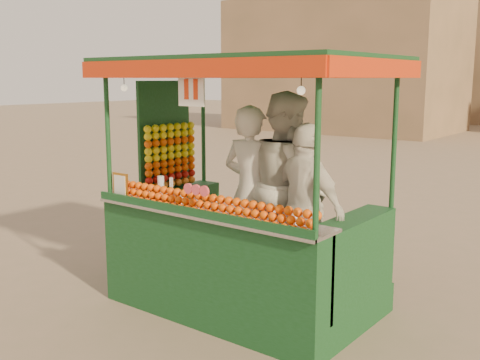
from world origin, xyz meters
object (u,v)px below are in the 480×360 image
Objects in this scene: vendor_left at (251,191)px; vendor_right at (306,208)px; juice_cart at (234,230)px; vendor_middle at (288,186)px.

vendor_left is 1.09× the size of vendor_right.
juice_cart is 1.57× the size of vendor_left.
vendor_middle is (0.37, 0.16, 0.07)m from vendor_left.
vendor_right is (0.74, 0.21, 0.30)m from juice_cart.
vendor_right is at bearing 15.86° from juice_cart.
vendor_middle is (0.37, 0.45, 0.44)m from juice_cart.
vendor_right is at bearing -165.35° from vendor_middle.
juice_cart reaches higher than vendor_right.
vendor_middle is at bearing 50.25° from juice_cart.
vendor_middle reaches higher than vendor_left.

